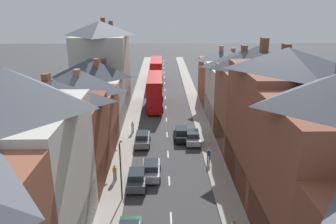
{
  "coord_description": "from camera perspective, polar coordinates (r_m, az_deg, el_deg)",
  "views": [
    {
      "loc": [
        -0.7,
        -16.44,
        16.55
      ],
      "look_at": [
        0.23,
        29.41,
        1.38
      ],
      "focal_mm": 35.0,
      "sensor_mm": 36.0,
      "label": 1
    }
  ],
  "objects": [
    {
      "name": "terrace_row_left",
      "position": [
        33.52,
        -17.54,
        -0.97
      ],
      "size": [
        8.0,
        53.57,
        14.48
      ],
      "color": "#935138",
      "rests_on": "ground"
    },
    {
      "name": "pedestrian_mid_right",
      "position": [
        43.89,
        -6.19,
        -2.51
      ],
      "size": [
        0.36,
        0.22,
        1.61
      ],
      "color": "gray",
      "rests_on": "pavement_left"
    },
    {
      "name": "double_decker_bus_mid_street",
      "position": [
        71.18,
        -2.06,
        7.16
      ],
      "size": [
        2.74,
        10.8,
        5.3
      ],
      "color": "#B70F0F",
      "rests_on": "ground"
    },
    {
      "name": "pedestrian_near_right",
      "position": [
        32.72,
        -9.26,
        -10.27
      ],
      "size": [
        0.36,
        0.22,
        1.61
      ],
      "color": "#3D4256",
      "rests_on": "pavement_left"
    },
    {
      "name": "double_decker_bus_lead",
      "position": [
        54.54,
        -2.3,
        3.7
      ],
      "size": [
        2.74,
        10.8,
        5.3
      ],
      "color": "#B70F0F",
      "rests_on": "ground"
    },
    {
      "name": "centre_line_dashes",
      "position": [
        55.0,
        -0.39,
        0.79
      ],
      "size": [
        0.14,
        97.8,
        0.01
      ],
      "color": "silver",
      "rests_on": "ground"
    },
    {
      "name": "car_parked_left_a",
      "position": [
        40.99,
        4.25,
        -4.34
      ],
      "size": [
        1.9,
        4.1,
        1.6
      ],
      "color": "#B7BABF",
      "rests_on": "ground"
    },
    {
      "name": "car_near_blue",
      "position": [
        41.98,
        2.34,
        -3.71
      ],
      "size": [
        1.9,
        4.28,
        1.64
      ],
      "color": "black",
      "rests_on": "ground"
    },
    {
      "name": "terrace_row_right",
      "position": [
        34.83,
        17.11,
        -0.64
      ],
      "size": [
        8.0,
        56.05,
        13.57
      ],
      "color": "brown",
      "rests_on": "ground"
    },
    {
      "name": "car_parked_left_b",
      "position": [
        31.76,
        -5.46,
        -11.45
      ],
      "size": [
        1.9,
        3.81,
        1.66
      ],
      "color": "#4C515B",
      "rests_on": "ground"
    },
    {
      "name": "car_near_silver",
      "position": [
        40.44,
        -4.49,
        -4.64
      ],
      "size": [
        1.9,
        4.15,
        1.64
      ],
      "color": "gray",
      "rests_on": "ground"
    },
    {
      "name": "pavement_left",
      "position": [
        57.05,
        -5.54,
        1.42
      ],
      "size": [
        2.2,
        104.0,
        0.14
      ],
      "primitive_type": "cube",
      "color": "#A8A399",
      "rests_on": "ground"
    },
    {
      "name": "pedestrian_mid_left",
      "position": [
        35.95,
        7.09,
        -7.42
      ],
      "size": [
        0.36,
        0.22,
        1.61
      ],
      "color": "brown",
      "rests_on": "pavement_right"
    },
    {
      "name": "pavement_right",
      "position": [
        57.18,
        4.7,
        1.48
      ],
      "size": [
        2.2,
        104.0,
        0.14
      ],
      "primitive_type": "cube",
      "color": "#A8A399",
      "rests_on": "ground"
    },
    {
      "name": "street_lamp",
      "position": [
        28.81,
        -8.22,
        -9.42
      ],
      "size": [
        0.2,
        1.12,
        5.5
      ],
      "color": "black",
      "rests_on": "ground"
    },
    {
      "name": "car_mid_white",
      "position": [
        33.22,
        -2.97,
        -9.95
      ],
      "size": [
        1.9,
        4.01,
        1.68
      ],
      "color": "#B7BABF",
      "rests_on": "ground"
    }
  ]
}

